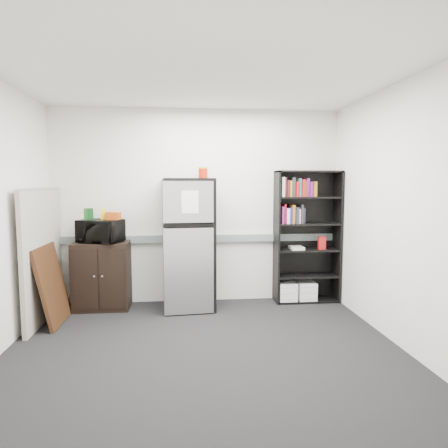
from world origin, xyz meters
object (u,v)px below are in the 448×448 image
at_px(bookshelf, 305,234).
at_px(refrigerator, 188,244).
at_px(microwave, 100,231).
at_px(cabinet, 102,275).
at_px(cubicle_partition, 42,255).

xyz_separation_m(bookshelf, refrigerator, (-1.65, -0.15, -0.10)).
distance_m(microwave, refrigerator, 1.17).
height_order(bookshelf, refrigerator, bookshelf).
distance_m(bookshelf, refrigerator, 1.65).
height_order(cabinet, microwave, microwave).
height_order(microwave, refrigerator, refrigerator).
bearing_deg(microwave, refrigerator, 16.67).
height_order(cubicle_partition, cabinet, cubicle_partition).
relative_size(cubicle_partition, microwave, 3.00).
relative_size(cubicle_partition, cabinet, 1.80).
xyz_separation_m(cubicle_partition, refrigerator, (1.76, 0.34, 0.06)).
distance_m(cubicle_partition, microwave, 0.77).
bearing_deg(bookshelf, cabinet, -178.66).
xyz_separation_m(cubicle_partition, microwave, (0.61, 0.40, 0.24)).
relative_size(cabinet, refrigerator, 0.52).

